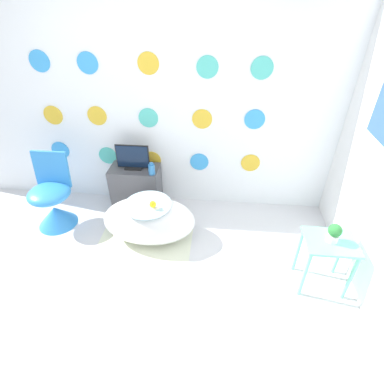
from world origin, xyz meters
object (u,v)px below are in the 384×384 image
(bathtub, at_px, (149,220))
(tv, at_px, (133,158))
(vase, at_px, (152,169))
(potted_plant_left, at_px, (334,233))
(chair, at_px, (53,204))

(bathtub, xyz_separation_m, tv, (-0.27, 0.54, 0.45))
(tv, xyz_separation_m, vase, (0.24, -0.11, -0.07))
(potted_plant_left, bearing_deg, vase, 152.43)
(chair, bearing_deg, bathtub, -5.92)
(vase, bearing_deg, bathtub, -85.58)
(vase, bearing_deg, potted_plant_left, -27.57)
(chair, relative_size, vase, 5.84)
(tv, relative_size, potted_plant_left, 2.20)
(chair, xyz_separation_m, potted_plant_left, (2.84, -0.60, 0.36))
(chair, distance_m, vase, 1.19)
(bathtub, distance_m, potted_plant_left, 1.82)
(bathtub, xyz_separation_m, chair, (-1.13, 0.12, 0.05))
(bathtub, height_order, tv, tv)
(bathtub, bearing_deg, tv, 116.89)
(chair, relative_size, potted_plant_left, 4.85)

